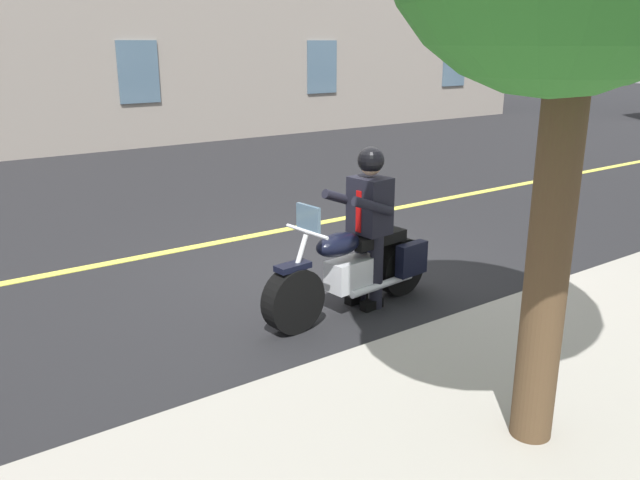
% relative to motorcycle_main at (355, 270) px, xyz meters
% --- Properties ---
extents(ground_plane, '(80.00, 80.00, 0.00)m').
position_rel_motorcycle_main_xyz_m(ground_plane, '(-0.54, -1.04, -0.45)').
color(ground_plane, black).
extents(lane_center_stripe, '(60.00, 0.16, 0.01)m').
position_rel_motorcycle_main_xyz_m(lane_center_stripe, '(-0.54, -3.04, -0.45)').
color(lane_center_stripe, '#E5DB4C').
rests_on(lane_center_stripe, ground_plane).
extents(motorcycle_main, '(2.22, 0.73, 1.26)m').
position_rel_motorcycle_main_xyz_m(motorcycle_main, '(0.00, 0.00, 0.00)').
color(motorcycle_main, black).
rests_on(motorcycle_main, ground_plane).
extents(rider_main, '(0.66, 0.59, 1.74)m').
position_rel_motorcycle_main_xyz_m(rider_main, '(-0.19, -0.02, 0.58)').
color(rider_main, black).
rests_on(rider_main, ground_plane).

